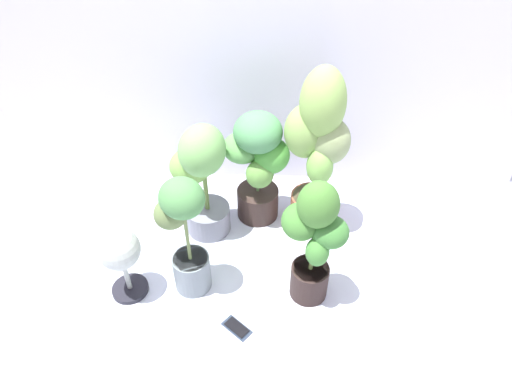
{
  "coord_description": "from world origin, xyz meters",
  "views": [
    {
      "loc": [
        0.06,
        -1.48,
        1.85
      ],
      "look_at": [
        -0.01,
        0.23,
        0.39
      ],
      "focal_mm": 31.72,
      "sensor_mm": 36.0,
      "label": 1
    }
  ],
  "objects_px": {
    "potted_plant_back_left": "(201,174)",
    "potted_plant_back_right": "(317,145)",
    "potted_plant_back_center": "(258,162)",
    "floor_fan": "(120,254)",
    "cell_phone": "(237,328)",
    "potted_plant_front_right": "(314,238)",
    "potted_plant_front_left": "(184,232)"
  },
  "relations": [
    {
      "from": "floor_fan",
      "to": "potted_plant_back_left",
      "type": "bearing_deg",
      "value": -65.74
    },
    {
      "from": "potted_plant_back_left",
      "to": "floor_fan",
      "type": "relative_size",
      "value": 1.69
    },
    {
      "from": "potted_plant_back_center",
      "to": "potted_plant_front_left",
      "type": "distance_m",
      "value": 0.61
    },
    {
      "from": "potted_plant_back_center",
      "to": "floor_fan",
      "type": "xyz_separation_m",
      "value": [
        -0.61,
        -0.58,
        -0.12
      ]
    },
    {
      "from": "potted_plant_front_right",
      "to": "potted_plant_front_left",
      "type": "relative_size",
      "value": 1.04
    },
    {
      "from": "potted_plant_back_center",
      "to": "cell_phone",
      "type": "distance_m",
      "value": 0.87
    },
    {
      "from": "potted_plant_back_center",
      "to": "potted_plant_front_left",
      "type": "bearing_deg",
      "value": -120.86
    },
    {
      "from": "cell_phone",
      "to": "floor_fan",
      "type": "xyz_separation_m",
      "value": [
        -0.55,
        0.19,
        0.27
      ]
    },
    {
      "from": "potted_plant_back_center",
      "to": "floor_fan",
      "type": "height_order",
      "value": "potted_plant_back_center"
    },
    {
      "from": "floor_fan",
      "to": "potted_plant_front_right",
      "type": "bearing_deg",
      "value": -119.22
    },
    {
      "from": "potted_plant_front_left",
      "to": "floor_fan",
      "type": "xyz_separation_m",
      "value": [
        -0.3,
        -0.06,
        -0.1
      ]
    },
    {
      "from": "potted_plant_back_left",
      "to": "potted_plant_front_right",
      "type": "bearing_deg",
      "value": -37.95
    },
    {
      "from": "cell_phone",
      "to": "floor_fan",
      "type": "relative_size",
      "value": 0.39
    },
    {
      "from": "cell_phone",
      "to": "floor_fan",
      "type": "height_order",
      "value": "floor_fan"
    },
    {
      "from": "potted_plant_back_center",
      "to": "potted_plant_back_right",
      "type": "xyz_separation_m",
      "value": [
        0.3,
        -0.05,
        0.16
      ]
    },
    {
      "from": "potted_plant_front_right",
      "to": "potted_plant_back_right",
      "type": "distance_m",
      "value": 0.53
    },
    {
      "from": "potted_plant_back_center",
      "to": "cell_phone",
      "type": "relative_size",
      "value": 4.37
    },
    {
      "from": "potted_plant_back_center",
      "to": "potted_plant_back_left",
      "type": "bearing_deg",
      "value": -157.58
    },
    {
      "from": "potted_plant_back_left",
      "to": "cell_phone",
      "type": "relative_size",
      "value": 4.38
    },
    {
      "from": "cell_phone",
      "to": "floor_fan",
      "type": "distance_m",
      "value": 0.64
    },
    {
      "from": "potted_plant_back_left",
      "to": "potted_plant_back_right",
      "type": "distance_m",
      "value": 0.62
    },
    {
      "from": "potted_plant_back_left",
      "to": "potted_plant_front_right",
      "type": "relative_size",
      "value": 0.97
    },
    {
      "from": "potted_plant_back_right",
      "to": "potted_plant_back_left",
      "type": "bearing_deg",
      "value": -173.77
    },
    {
      "from": "potted_plant_back_left",
      "to": "potted_plant_front_left",
      "type": "bearing_deg",
      "value": -93.46
    },
    {
      "from": "potted_plant_back_left",
      "to": "cell_phone",
      "type": "distance_m",
      "value": 0.79
    },
    {
      "from": "potted_plant_back_center",
      "to": "potted_plant_back_left",
      "type": "distance_m",
      "value": 0.31
    },
    {
      "from": "potted_plant_back_right",
      "to": "floor_fan",
      "type": "distance_m",
      "value": 1.09
    },
    {
      "from": "potted_plant_back_right",
      "to": "floor_fan",
      "type": "relative_size",
      "value": 2.41
    },
    {
      "from": "potted_plant_back_center",
      "to": "potted_plant_back_right",
      "type": "distance_m",
      "value": 0.35
    },
    {
      "from": "potted_plant_back_left",
      "to": "potted_plant_back_right",
      "type": "relative_size",
      "value": 0.7
    },
    {
      "from": "potted_plant_back_center",
      "to": "potted_plant_back_right",
      "type": "relative_size",
      "value": 0.7
    },
    {
      "from": "potted_plant_front_left",
      "to": "potted_plant_front_right",
      "type": "bearing_deg",
      "value": -3.04
    }
  ]
}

